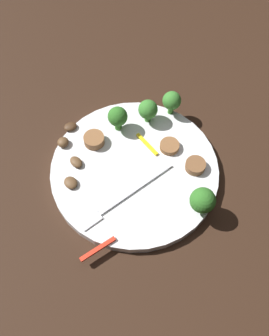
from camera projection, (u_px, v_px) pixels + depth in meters
name	position (u px, v px, depth m)	size (l,w,h in m)	color
ground_plane	(134.00, 173.00, 0.65)	(1.40, 1.40, 0.00)	black
plate	(134.00, 170.00, 0.64)	(0.28, 0.28, 0.02)	white
fork	(121.00, 199.00, 0.61)	(0.17, 0.07, 0.00)	silver
broccoli_floret_0	(172.00, 101.00, 0.67)	(0.03, 0.03, 0.05)	#408630
broccoli_floret_1	(148.00, 110.00, 0.66)	(0.03, 0.03, 0.05)	#408630
broccoli_floret_2	(118.00, 117.00, 0.65)	(0.03, 0.03, 0.05)	#347525
broccoli_floret_3	(203.00, 200.00, 0.57)	(0.04, 0.04, 0.05)	#347525
sausage_slice_0	(195.00, 166.00, 0.63)	(0.03, 0.03, 0.01)	brown
sausage_slice_1	(94.00, 140.00, 0.66)	(0.04, 0.04, 0.02)	brown
sausage_slice_2	(170.00, 146.00, 0.65)	(0.03, 0.03, 0.01)	brown
mushroom_0	(70.00, 127.00, 0.67)	(0.02, 0.02, 0.01)	#422B19
mushroom_1	(71.00, 183.00, 0.62)	(0.02, 0.02, 0.01)	brown
mushroom_2	(76.00, 162.00, 0.64)	(0.03, 0.02, 0.01)	brown
mushroom_3	(63.00, 142.00, 0.66)	(0.02, 0.02, 0.01)	brown
pepper_strip_0	(147.00, 144.00, 0.66)	(0.05, 0.01, 0.00)	yellow
pepper_strip_2	(98.00, 249.00, 0.57)	(0.06, 0.01, 0.00)	red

